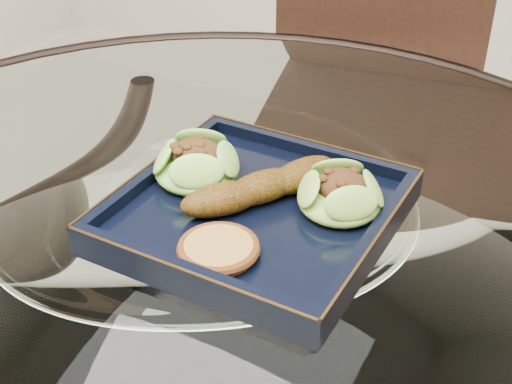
% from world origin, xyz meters
% --- Properties ---
extents(dining_table, '(1.13, 1.13, 0.77)m').
position_xyz_m(dining_table, '(-0.00, -0.00, 0.60)').
color(dining_table, white).
rests_on(dining_table, ground).
extents(dining_chair, '(0.44, 0.44, 0.87)m').
position_xyz_m(dining_chair, '(-0.01, 0.51, 0.48)').
color(dining_chair, black).
rests_on(dining_chair, ground).
extents(navy_plate, '(0.27, 0.27, 0.02)m').
position_xyz_m(navy_plate, '(0.04, 0.04, 0.77)').
color(navy_plate, black).
rests_on(navy_plate, dining_table).
extents(lettuce_wrap_left, '(0.10, 0.10, 0.03)m').
position_xyz_m(lettuce_wrap_left, '(-0.04, 0.06, 0.80)').
color(lettuce_wrap_left, '#52912A').
rests_on(lettuce_wrap_left, navy_plate).
extents(lettuce_wrap_right, '(0.10, 0.10, 0.03)m').
position_xyz_m(lettuce_wrap_right, '(0.12, 0.07, 0.80)').
color(lettuce_wrap_right, '#5F8F29').
rests_on(lettuce_wrap_right, navy_plate).
extents(roasted_plantain, '(0.13, 0.17, 0.03)m').
position_xyz_m(roasted_plantain, '(0.04, 0.05, 0.80)').
color(roasted_plantain, '#5C3A09').
rests_on(roasted_plantain, navy_plate).
extents(crumb_patty, '(0.08, 0.08, 0.01)m').
position_xyz_m(crumb_patty, '(0.05, -0.05, 0.79)').
color(crumb_patty, '#A27836').
rests_on(crumb_patty, navy_plate).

